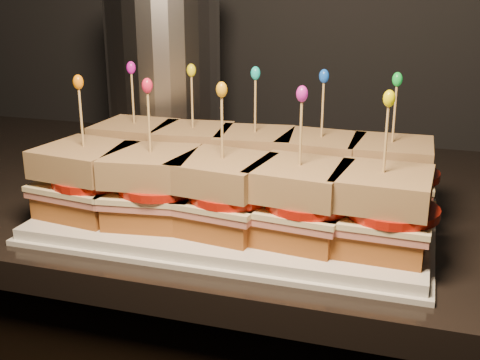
% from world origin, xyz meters
% --- Properties ---
extents(granite_slab, '(2.70, 0.63, 0.04)m').
position_xyz_m(granite_slab, '(0.78, 1.69, 0.88)').
color(granite_slab, black).
rests_on(granite_slab, cabinet).
extents(platter, '(0.45, 0.28, 0.02)m').
position_xyz_m(platter, '(0.50, 1.56, 0.91)').
color(platter, silver).
rests_on(platter, granite_slab).
extents(platter_rim, '(0.46, 0.29, 0.01)m').
position_xyz_m(platter_rim, '(0.50, 1.56, 0.90)').
color(platter_rim, silver).
rests_on(platter_rim, granite_slab).
extents(sandwich_0_bread_bot, '(0.10, 0.10, 0.03)m').
position_xyz_m(sandwich_0_bread_bot, '(0.33, 1.62, 0.93)').
color(sandwich_0_bread_bot, '#653113').
rests_on(sandwich_0_bread_bot, platter).
extents(sandwich_0_ham, '(0.10, 0.10, 0.01)m').
position_xyz_m(sandwich_0_ham, '(0.33, 1.62, 0.95)').
color(sandwich_0_ham, '#C77062').
rests_on(sandwich_0_ham, sandwich_0_bread_bot).
extents(sandwich_0_cheese, '(0.11, 0.10, 0.01)m').
position_xyz_m(sandwich_0_cheese, '(0.33, 1.62, 0.96)').
color(sandwich_0_cheese, beige).
rests_on(sandwich_0_cheese, sandwich_0_ham).
extents(sandwich_0_tomato, '(0.09, 0.09, 0.01)m').
position_xyz_m(sandwich_0_tomato, '(0.34, 1.62, 0.96)').
color(sandwich_0_tomato, '#B7190C').
rests_on(sandwich_0_tomato, sandwich_0_cheese).
extents(sandwich_0_bread_top, '(0.10, 0.10, 0.03)m').
position_xyz_m(sandwich_0_bread_top, '(0.33, 1.62, 0.98)').
color(sandwich_0_bread_top, '#5F2B0D').
rests_on(sandwich_0_bread_top, sandwich_0_tomato).
extents(sandwich_0_pick, '(0.00, 0.00, 0.09)m').
position_xyz_m(sandwich_0_pick, '(0.33, 1.62, 1.03)').
color(sandwich_0_pick, tan).
rests_on(sandwich_0_pick, sandwich_0_bread_top).
extents(sandwich_0_frill, '(0.01, 0.01, 0.02)m').
position_xyz_m(sandwich_0_frill, '(0.33, 1.62, 1.07)').
color(sandwich_0_frill, '#CC11A9').
rests_on(sandwich_0_frill, sandwich_0_pick).
extents(sandwich_1_bread_bot, '(0.11, 0.11, 0.03)m').
position_xyz_m(sandwich_1_bread_bot, '(0.42, 1.62, 0.93)').
color(sandwich_1_bread_bot, '#653113').
rests_on(sandwich_1_bread_bot, platter).
extents(sandwich_1_ham, '(0.12, 0.11, 0.01)m').
position_xyz_m(sandwich_1_ham, '(0.42, 1.62, 0.95)').
color(sandwich_1_ham, '#C77062').
rests_on(sandwich_1_ham, sandwich_1_bread_bot).
extents(sandwich_1_cheese, '(0.12, 0.11, 0.01)m').
position_xyz_m(sandwich_1_cheese, '(0.42, 1.62, 0.96)').
color(sandwich_1_cheese, beige).
rests_on(sandwich_1_cheese, sandwich_1_ham).
extents(sandwich_1_tomato, '(0.09, 0.09, 0.01)m').
position_xyz_m(sandwich_1_tomato, '(0.43, 1.62, 0.96)').
color(sandwich_1_tomato, '#B7190C').
rests_on(sandwich_1_tomato, sandwich_1_cheese).
extents(sandwich_1_bread_top, '(0.11, 0.11, 0.03)m').
position_xyz_m(sandwich_1_bread_top, '(0.42, 1.62, 0.98)').
color(sandwich_1_bread_top, '#5F2B0D').
rests_on(sandwich_1_bread_top, sandwich_1_tomato).
extents(sandwich_1_pick, '(0.00, 0.00, 0.09)m').
position_xyz_m(sandwich_1_pick, '(0.42, 1.62, 1.03)').
color(sandwich_1_pick, tan).
rests_on(sandwich_1_pick, sandwich_1_bread_top).
extents(sandwich_1_frill, '(0.01, 0.01, 0.02)m').
position_xyz_m(sandwich_1_frill, '(0.42, 1.62, 1.07)').
color(sandwich_1_frill, yellow).
rests_on(sandwich_1_frill, sandwich_1_pick).
extents(sandwich_2_bread_bot, '(0.11, 0.11, 0.03)m').
position_xyz_m(sandwich_2_bread_bot, '(0.50, 1.62, 0.93)').
color(sandwich_2_bread_bot, '#653113').
rests_on(sandwich_2_bread_bot, platter).
extents(sandwich_2_ham, '(0.12, 0.11, 0.01)m').
position_xyz_m(sandwich_2_ham, '(0.50, 1.62, 0.95)').
color(sandwich_2_ham, '#C77062').
rests_on(sandwich_2_ham, sandwich_2_bread_bot).
extents(sandwich_2_cheese, '(0.12, 0.11, 0.01)m').
position_xyz_m(sandwich_2_cheese, '(0.50, 1.62, 0.96)').
color(sandwich_2_cheese, beige).
rests_on(sandwich_2_cheese, sandwich_2_ham).
extents(sandwich_2_tomato, '(0.09, 0.09, 0.01)m').
position_xyz_m(sandwich_2_tomato, '(0.52, 1.62, 0.96)').
color(sandwich_2_tomato, '#B7190C').
rests_on(sandwich_2_tomato, sandwich_2_cheese).
extents(sandwich_2_bread_top, '(0.11, 0.11, 0.03)m').
position_xyz_m(sandwich_2_bread_top, '(0.50, 1.62, 0.98)').
color(sandwich_2_bread_top, '#5F2B0D').
rests_on(sandwich_2_bread_top, sandwich_2_tomato).
extents(sandwich_2_pick, '(0.00, 0.00, 0.09)m').
position_xyz_m(sandwich_2_pick, '(0.50, 1.62, 1.03)').
color(sandwich_2_pick, tan).
rests_on(sandwich_2_pick, sandwich_2_bread_top).
extents(sandwich_2_frill, '(0.01, 0.01, 0.02)m').
position_xyz_m(sandwich_2_frill, '(0.50, 1.62, 1.07)').
color(sandwich_2_frill, '#14BBB2').
rests_on(sandwich_2_frill, sandwich_2_pick).
extents(sandwich_3_bread_bot, '(0.10, 0.10, 0.03)m').
position_xyz_m(sandwich_3_bread_bot, '(0.59, 1.62, 0.93)').
color(sandwich_3_bread_bot, '#653113').
rests_on(sandwich_3_bread_bot, platter).
extents(sandwich_3_ham, '(0.11, 0.11, 0.01)m').
position_xyz_m(sandwich_3_ham, '(0.59, 1.62, 0.95)').
color(sandwich_3_ham, '#C77062').
rests_on(sandwich_3_ham, sandwich_3_bread_bot).
extents(sandwich_3_cheese, '(0.11, 0.11, 0.01)m').
position_xyz_m(sandwich_3_cheese, '(0.59, 1.62, 0.96)').
color(sandwich_3_cheese, beige).
rests_on(sandwich_3_cheese, sandwich_3_ham).
extents(sandwich_3_tomato, '(0.09, 0.09, 0.01)m').
position_xyz_m(sandwich_3_tomato, '(0.60, 1.62, 0.96)').
color(sandwich_3_tomato, '#B7190C').
rests_on(sandwich_3_tomato, sandwich_3_cheese).
extents(sandwich_3_bread_top, '(0.10, 0.10, 0.03)m').
position_xyz_m(sandwich_3_bread_top, '(0.59, 1.62, 0.98)').
color(sandwich_3_bread_top, '#5F2B0D').
rests_on(sandwich_3_bread_top, sandwich_3_tomato).
extents(sandwich_3_pick, '(0.00, 0.00, 0.09)m').
position_xyz_m(sandwich_3_pick, '(0.59, 1.62, 1.03)').
color(sandwich_3_pick, tan).
rests_on(sandwich_3_pick, sandwich_3_bread_top).
extents(sandwich_3_frill, '(0.01, 0.01, 0.02)m').
position_xyz_m(sandwich_3_frill, '(0.59, 1.62, 1.07)').
color(sandwich_3_frill, blue).
rests_on(sandwich_3_frill, sandwich_3_pick).
extents(sandwich_4_bread_bot, '(0.10, 0.10, 0.03)m').
position_xyz_m(sandwich_4_bread_bot, '(0.67, 1.62, 0.93)').
color(sandwich_4_bread_bot, '#653113').
rests_on(sandwich_4_bread_bot, platter).
extents(sandwich_4_ham, '(0.10, 0.10, 0.01)m').
position_xyz_m(sandwich_4_ham, '(0.67, 1.62, 0.95)').
color(sandwich_4_ham, '#C77062').
rests_on(sandwich_4_ham, sandwich_4_bread_bot).
extents(sandwich_4_cheese, '(0.11, 0.10, 0.01)m').
position_xyz_m(sandwich_4_cheese, '(0.67, 1.62, 0.96)').
color(sandwich_4_cheese, beige).
rests_on(sandwich_4_cheese, sandwich_4_ham).
extents(sandwich_4_tomato, '(0.09, 0.09, 0.01)m').
position_xyz_m(sandwich_4_tomato, '(0.69, 1.62, 0.96)').
color(sandwich_4_tomato, '#B7190C').
rests_on(sandwich_4_tomato, sandwich_4_cheese).
extents(sandwich_4_bread_top, '(0.10, 0.10, 0.03)m').
position_xyz_m(sandwich_4_bread_top, '(0.67, 1.62, 0.98)').
color(sandwich_4_bread_top, '#5F2B0D').
rests_on(sandwich_4_bread_top, sandwich_4_tomato).
extents(sandwich_4_pick, '(0.00, 0.00, 0.09)m').
position_xyz_m(sandwich_4_pick, '(0.67, 1.62, 1.03)').
color(sandwich_4_pick, tan).
rests_on(sandwich_4_pick, sandwich_4_bread_top).
extents(sandwich_4_frill, '(0.01, 0.01, 0.02)m').
position_xyz_m(sandwich_4_frill, '(0.67, 1.62, 1.07)').
color(sandwich_4_frill, green).
rests_on(sandwich_4_frill, sandwich_4_pick).
extents(sandwich_5_bread_bot, '(0.11, 0.11, 0.03)m').
position_xyz_m(sandwich_5_bread_bot, '(0.33, 1.50, 0.93)').
color(sandwich_5_bread_bot, '#653113').
rests_on(sandwich_5_bread_bot, platter).
extents(sandwich_5_ham, '(0.12, 0.11, 0.01)m').
position_xyz_m(sandwich_5_ham, '(0.33, 1.50, 0.95)').
color(sandwich_5_ham, '#C77062').
rests_on(sandwich_5_ham, sandwich_5_bread_bot).
extents(sandwich_5_cheese, '(0.12, 0.11, 0.01)m').
position_xyz_m(sandwich_5_cheese, '(0.33, 1.50, 0.96)').
color(sandwich_5_cheese, beige).
rests_on(sandwich_5_cheese, sandwich_5_ham).
extents(sandwich_5_tomato, '(0.09, 0.09, 0.01)m').
position_xyz_m(sandwich_5_tomato, '(0.34, 1.49, 0.96)').
color(sandwich_5_tomato, '#B7190C').
rests_on(sandwich_5_tomato, sandwich_5_cheese).
extents(sandwich_5_bread_top, '(0.11, 0.11, 0.03)m').
position_xyz_m(sandwich_5_bread_top, '(0.33, 1.50, 0.98)').
color(sandwich_5_bread_top, '#5F2B0D').
rests_on(sandwich_5_bread_top, sandwich_5_tomato).
extents(sandwich_5_pick, '(0.00, 0.00, 0.09)m').
position_xyz_m(sandwich_5_pick, '(0.33, 1.50, 1.03)').
color(sandwich_5_pick, tan).
rests_on(sandwich_5_pick, sandwich_5_bread_top).
extents(sandwich_5_frill, '(0.01, 0.01, 0.02)m').
position_xyz_m(sandwich_5_frill, '(0.33, 1.50, 1.07)').
color(sandwich_5_frill, orange).
rests_on(sandwich_5_frill, sandwich_5_pick).
extents(sandwich_6_bread_bot, '(0.11, 0.11, 0.03)m').
position_xyz_m(sandwich_6_bread_bot, '(0.42, 1.50, 0.93)').
color(sandwich_6_bread_bot, '#653113').
rests_on(sandwich_6_bread_bot, platter).
extents(sandwich_6_ham, '(0.12, 0.11, 0.01)m').
position_xyz_m(sandwich_6_ham, '(0.42, 1.50, 0.95)').
color(sandwich_6_ham, '#C77062').
rests_on(sandwich_6_ham, sandwich_6_bread_bot).
extents(sandwich_6_cheese, '(0.12, 0.11, 0.01)m').
position_xyz_m(sandwich_6_cheese, '(0.42, 1.50, 0.96)').
color(sandwich_6_cheese, beige).
rests_on(sandwich_6_cheese, sandwich_6_ham).
extents(sandwich_6_tomato, '(0.09, 0.09, 0.01)m').
position_xyz_m(sandwich_6_tomato, '(0.43, 1.49, 0.96)').
color(sandwich_6_tomato, '#B7190C').
rests_on(sandwich_6_tomato, sandwich_6_cheese).
extents(sandwich_6_bread_top, '(0.11, 0.11, 0.03)m').
position_xyz_m(sandwich_6_bread_top, '(0.42, 1.50, 0.98)').
color(sandwich_6_bread_top, '#5F2B0D').
rests_on(sandwich_6_bread_top, sandwich_6_tomato).
extents(sandwich_6_pick, '(0.00, 0.00, 0.09)m').
position_xyz_m(sandwich_6_pick, '(0.42, 1.50, 1.03)').
color(sandwich_6_pick, tan).
rests_on(sandwich_6_pick, sandwich_6_bread_top).
extents(sandwich_6_frill, '(0.01, 0.01, 0.02)m').
position_xyz_m(sandwich_6_frill, '(0.42, 1.50, 1.07)').
color(sandwich_6_frill, '#E51E41').
rests_on(sandwich_6_frill, sandwich_6_pick).
extents(sandwich_7_bread_bot, '(0.11, 0.11, 0.03)m').
position_xyz_m(sandwich_7_bread_bot, '(0.50, 1.50, 0.93)').
color(sandwich_7_bread_bot, '#653113').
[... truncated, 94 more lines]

